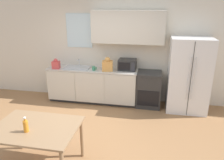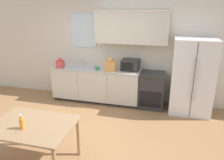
{
  "view_description": "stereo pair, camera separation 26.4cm",
  "coord_description": "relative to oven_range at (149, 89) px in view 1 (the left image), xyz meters",
  "views": [
    {
      "loc": [
        1.23,
        -3.56,
        2.49
      ],
      "look_at": [
        0.44,
        0.49,
        1.05
      ],
      "focal_mm": 35.0,
      "sensor_mm": 36.0,
      "label": 1
    },
    {
      "loc": [
        1.48,
        -3.5,
        2.49
      ],
      "look_at": [
        0.44,
        0.49,
        1.05
      ],
      "focal_mm": 35.0,
      "sensor_mm": 36.0,
      "label": 2
    }
  ],
  "objects": [
    {
      "name": "grocery_bag_0",
      "position": [
        -1.04,
        -0.1,
        0.61
      ],
      "size": [
        0.29,
        0.26,
        0.35
      ],
      "rotation": [
        0.0,
        0.0,
        0.17
      ],
      "color": "#DB994C",
      "rests_on": "kitchen_counter"
    },
    {
      "name": "oven_range",
      "position": [
        0.0,
        0.0,
        0.0
      ],
      "size": [
        0.6,
        0.6,
        0.89
      ],
      "color": "#2D2D2D",
      "rests_on": "ground_plane"
    },
    {
      "name": "ground_plane",
      "position": [
        -1.16,
        -1.69,
        -0.45
      ],
      "size": [
        12.0,
        12.0,
        0.0
      ],
      "primitive_type": "plane",
      "color": "#9E7047"
    },
    {
      "name": "dining_table",
      "position": [
        -1.61,
        -2.66,
        0.21
      ],
      "size": [
        1.27,
        0.92,
        0.75
      ],
      "color": "#997551",
      "rests_on": "ground_plane"
    },
    {
      "name": "refrigerator",
      "position": [
        0.91,
        -0.06,
        0.44
      ],
      "size": [
        0.93,
        0.75,
        1.78
      ],
      "color": "white",
      "rests_on": "ground_plane"
    },
    {
      "name": "kitchen_sink",
      "position": [
        -1.88,
        -0.0,
        0.48
      ],
      "size": [
        0.67,
        0.4,
        0.2
      ],
      "color": "#B7BABC",
      "rests_on": "kitchen_counter"
    },
    {
      "name": "wall_back",
      "position": [
        -1.06,
        0.29,
        1.02
      ],
      "size": [
        12.0,
        0.38,
        2.7
      ],
      "color": "beige",
      "rests_on": "ground_plane"
    },
    {
      "name": "drink_bottle",
      "position": [
        -1.67,
        -2.8,
        0.4
      ],
      "size": [
        0.07,
        0.07,
        0.23
      ],
      "color": "orange",
      "rests_on": "dining_table"
    },
    {
      "name": "microwave",
      "position": [
        -0.57,
        0.07,
        0.6
      ],
      "size": [
        0.44,
        0.39,
        0.27
      ],
      "color": "#282828",
      "rests_on": "kitchen_counter"
    },
    {
      "name": "grocery_bag_1",
      "position": [
        -2.39,
        -0.17,
        0.58
      ],
      "size": [
        0.2,
        0.17,
        0.27
      ],
      "rotation": [
        0.0,
        0.0,
        0.1
      ],
      "color": "#D14C4C",
      "rests_on": "kitchen_counter"
    },
    {
      "name": "kitchen_counter",
      "position": [
        -1.47,
        -0.01,
        0.01
      ],
      "size": [
        2.34,
        0.62,
        0.91
      ],
      "color": "#333333",
      "rests_on": "ground_plane"
    },
    {
      "name": "coffee_mug",
      "position": [
        -1.38,
        -0.15,
        0.52
      ],
      "size": [
        0.12,
        0.08,
        0.1
      ],
      "color": "#3F8C66",
      "rests_on": "kitchen_counter"
    }
  ]
}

